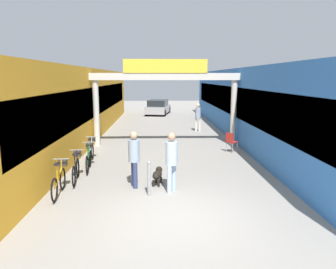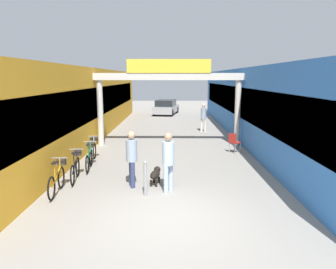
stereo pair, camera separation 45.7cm
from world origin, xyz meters
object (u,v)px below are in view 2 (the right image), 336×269
object	(u,v)px
bicycle_black_second	(76,167)
bollard_post_metal	(145,178)
bicycle_orange_nearest	(57,178)
bicycle_green_third	(89,157)
cafe_chair_red_nearer	(234,141)
bicycle_silver_farthest	(93,150)
pedestrian_with_dog	(168,158)
pedestrian_companion	(132,155)
pedestrian_carrying_crate	(204,116)
parked_car_silver	(166,107)
dog_on_leash	(156,174)

from	to	relation	value
bicycle_black_second	bollard_post_metal	world-z (taller)	bollard_post_metal
bicycle_orange_nearest	bollard_post_metal	size ratio (longest dim) A/B	1.66
bicycle_green_third	cafe_chair_red_nearer	distance (m)	6.37
bicycle_green_third	cafe_chair_red_nearer	world-z (taller)	bicycle_green_third
bicycle_orange_nearest	bollard_post_metal	world-z (taller)	bollard_post_metal
bicycle_silver_farthest	bollard_post_metal	size ratio (longest dim) A/B	1.66
pedestrian_with_dog	bicycle_silver_farthest	xyz separation A→B (m)	(-3.06, 3.59, -0.58)
pedestrian_companion	pedestrian_carrying_crate	xyz separation A→B (m)	(3.21, 10.48, 0.00)
bicycle_silver_farthest	parked_car_silver	size ratio (longest dim) A/B	0.40
dog_on_leash	bollard_post_metal	distance (m)	1.05
bicycle_black_second	bollard_post_metal	xyz separation A→B (m)	(2.40, -1.42, 0.08)
cafe_chair_red_nearer	parked_car_silver	size ratio (longest dim) A/B	0.21
bicycle_orange_nearest	bicycle_green_third	bearing A→B (deg)	82.97
bicycle_green_third	bicycle_silver_farthest	size ratio (longest dim) A/B	1.00
bicycle_silver_farthest	parked_car_silver	distance (m)	17.18
bicycle_green_third	pedestrian_with_dog	bearing A→B (deg)	-39.97
pedestrian_companion	bicycle_orange_nearest	bearing A→B (deg)	-165.43
bicycle_orange_nearest	bicycle_black_second	world-z (taller)	same
bicycle_black_second	bicycle_silver_farthest	size ratio (longest dim) A/B	1.00
dog_on_leash	bicycle_black_second	bearing A→B (deg)	170.96
bicycle_orange_nearest	parked_car_silver	size ratio (longest dim) A/B	0.40
pedestrian_companion	cafe_chair_red_nearer	size ratio (longest dim) A/B	1.95
pedestrian_companion	bollard_post_metal	world-z (taller)	pedestrian_companion
pedestrian_carrying_crate	bicycle_orange_nearest	distance (m)	12.26
parked_car_silver	pedestrian_with_dog	bearing A→B (deg)	-88.93
bicycle_orange_nearest	parked_car_silver	distance (m)	20.83
pedestrian_companion	parked_car_silver	distance (m)	20.11
pedestrian_companion	dog_on_leash	distance (m)	1.01
bicycle_black_second	cafe_chair_red_nearer	xyz separation A→B (m)	(5.92, 3.96, 0.10)
bicycle_orange_nearest	bollard_post_metal	bearing A→B (deg)	-4.69
bicycle_green_third	bicycle_black_second	bearing A→B (deg)	-95.76
bicycle_black_second	pedestrian_with_dog	bearing A→B (deg)	-20.39
pedestrian_with_dog	bollard_post_metal	size ratio (longest dim) A/B	1.74
pedestrian_companion	dog_on_leash	bearing A→B (deg)	18.88
bicycle_orange_nearest	bicycle_black_second	bearing A→B (deg)	81.59
pedestrian_companion	parked_car_silver	xyz separation A→B (m)	(0.74, 20.09, -0.35)
bicycle_black_second	bicycle_silver_farthest	xyz separation A→B (m)	(-0.01, 2.46, 0.00)
bicycle_orange_nearest	cafe_chair_red_nearer	size ratio (longest dim) A/B	1.90
pedestrian_with_dog	pedestrian_companion	xyz separation A→B (m)	(-1.12, 0.47, -0.03)
dog_on_leash	bicycle_orange_nearest	distance (m)	2.93
bollard_post_metal	parked_car_silver	bearing A→B (deg)	89.27
bicycle_silver_farthest	bollard_post_metal	distance (m)	4.57
pedestrian_with_dog	bicycle_green_third	bearing A→B (deg)	140.03
parked_car_silver	bicycle_green_third	bearing A→B (deg)	-97.96
pedestrian_companion	pedestrian_carrying_crate	distance (m)	10.97
cafe_chair_red_nearer	bollard_post_metal	bearing A→B (deg)	-123.22
pedestrian_carrying_crate	bicycle_orange_nearest	xyz separation A→B (m)	(-5.32, -11.03, -0.56)
pedestrian_carrying_crate	bollard_post_metal	xyz separation A→B (m)	(-2.74, -11.24, -0.48)
dog_on_leash	bicycle_green_third	size ratio (longest dim) A/B	0.44
bicycle_black_second	pedestrian_carrying_crate	bearing A→B (deg)	62.35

